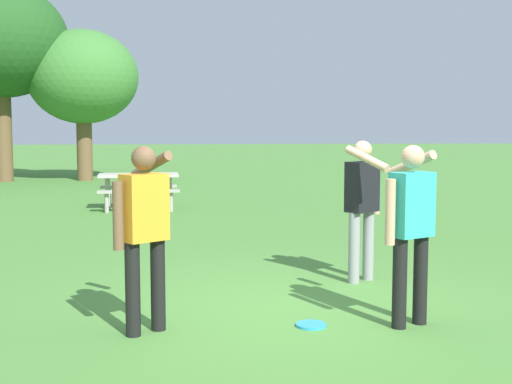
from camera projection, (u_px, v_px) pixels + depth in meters
ground_plane at (301, 308)px, 6.83m from camera, size 120.00×120.00×0.00m
person_thrower at (144, 224)px, 5.93m from camera, size 0.50×0.83×1.64m
person_catcher at (363, 200)px, 7.89m from camera, size 0.50×0.83×1.64m
person_bystander at (410, 221)px, 6.14m from camera, size 0.55×0.82×1.64m
frisbee at (311, 325)px, 6.20m from camera, size 0.28×0.28×0.03m
picnic_table_near at (139, 183)px, 14.86m from camera, size 1.81×1.56×0.77m
tree_broad_center at (0, 42)px, 21.76m from camera, size 4.26×4.26×6.31m
tree_far_right at (83, 78)px, 22.32m from camera, size 3.59×3.59×4.92m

